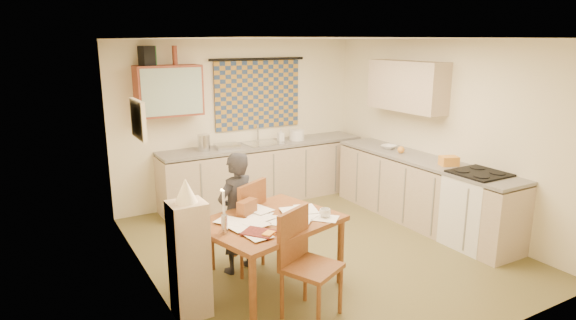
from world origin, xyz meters
TOP-DOWN VIEW (x-y plane):
  - floor at (0.00, 0.00)m, footprint 4.00×4.50m
  - ceiling at (0.00, 0.00)m, footprint 4.00×4.50m
  - wall_back at (0.00, 2.26)m, footprint 4.00×0.02m
  - wall_front at (0.00, -2.26)m, footprint 4.00×0.02m
  - wall_left at (-2.01, 0.00)m, footprint 0.02×4.50m
  - wall_right at (2.01, 0.00)m, footprint 0.02×4.50m
  - window_blind at (0.30, 2.22)m, footprint 1.45×0.03m
  - curtain_rod at (0.30, 2.20)m, footprint 1.60×0.04m
  - wall_cabinet at (-1.15, 2.08)m, footprint 0.90×0.34m
  - wall_cabinet_glass at (-1.15, 1.91)m, footprint 0.84×0.02m
  - upper_cabinet_right at (1.83, 0.55)m, footprint 0.34×1.30m
  - framed_print at (-1.97, 0.40)m, footprint 0.04×0.50m
  - print_canvas at (-1.95, 0.40)m, footprint 0.01×0.42m
  - counter_back at (0.26, 1.95)m, footprint 3.30×0.62m
  - counter_right at (1.70, 0.02)m, footprint 0.62×2.95m
  - stove at (1.70, -0.90)m, footprint 0.61×0.61m
  - sink at (0.24, 1.95)m, footprint 0.57×0.47m
  - tap at (0.24, 2.13)m, footprint 0.03×0.03m
  - dish_rack at (-0.36, 1.95)m, footprint 0.39×0.34m
  - kettle at (-0.72, 1.95)m, footprint 0.23×0.23m
  - mixing_bowl at (0.85, 1.95)m, footprint 0.32×0.32m
  - soap_bottle at (0.58, 2.00)m, footprint 0.10×0.10m
  - bowl at (1.70, 0.71)m, footprint 0.31×0.31m
  - orange_bag at (1.70, -0.42)m, footprint 0.26×0.23m
  - fruit_orange at (1.65, 0.40)m, footprint 0.10×0.10m
  - speaker at (-1.42, 2.08)m, footprint 0.20×0.23m
  - bottle_green at (-1.32, 2.08)m, footprint 0.08×0.08m
  - bottle_brown at (-1.04, 2.08)m, footprint 0.08×0.08m
  - dining_table at (-0.99, -0.57)m, footprint 1.54×1.31m
  - chair_far at (-1.06, 0.00)m, footprint 0.63×0.63m
  - chair_near at (-0.90, -1.20)m, footprint 0.60×0.60m
  - person at (-1.10, -0.04)m, footprint 0.69×0.62m
  - shelf_stand at (-1.84, -0.64)m, footprint 0.32×0.30m
  - lampshade at (-1.84, -0.64)m, footprint 0.20×0.20m
  - letter_rack at (-1.12, -0.35)m, footprint 0.24×0.19m
  - mug at (-0.47, -0.80)m, footprint 0.15×0.15m
  - magazine at (-1.33, -0.93)m, footprint 0.50×0.50m
  - book at (-1.34, -0.78)m, footprint 0.34×0.36m
  - orange_box at (-1.19, -0.95)m, footprint 0.14×0.13m
  - eyeglasses at (-0.78, -0.82)m, footprint 0.14×0.10m
  - candle_holder at (-1.50, -0.68)m, footprint 0.07×0.07m
  - candle at (-1.49, -0.64)m, footprint 0.03×0.03m
  - candle_flame at (-1.51, -0.65)m, footprint 0.02×0.02m
  - papers at (-0.91, -0.62)m, footprint 1.19×0.90m

SIDE VIEW (x-z plane):
  - floor at x=0.00m, z-range -0.02..0.00m
  - chair_near at x=-0.90m, z-range -0.19..0.81m
  - chair_far at x=-1.06m, z-range -0.20..0.83m
  - dining_table at x=-0.99m, z-range 0.00..0.75m
  - counter_right at x=1.70m, z-range -0.01..0.91m
  - counter_back at x=0.26m, z-range -0.01..0.91m
  - stove at x=1.70m, z-range 0.00..0.94m
  - shelf_stand at x=-1.84m, z-range 0.00..1.10m
  - person at x=-1.10m, z-range 0.00..1.34m
  - eyeglasses at x=-0.78m, z-range 0.75..0.77m
  - book at x=-1.34m, z-range 0.75..0.77m
  - magazine at x=-1.33m, z-range 0.75..0.78m
  - papers at x=-0.91m, z-range 0.75..0.78m
  - orange_box at x=-1.19m, z-range 0.75..0.79m
  - mug at x=-0.47m, z-range 0.75..0.84m
  - letter_rack at x=-1.12m, z-range 0.75..0.91m
  - candle_holder at x=-1.50m, z-range 0.75..0.93m
  - sink at x=0.24m, z-range 0.83..0.93m
  - bowl at x=1.70m, z-range 0.92..0.97m
  - dish_rack at x=-0.36m, z-range 0.92..0.98m
  - fruit_orange at x=1.65m, z-range 0.92..1.02m
  - orange_bag at x=1.70m, z-range 0.92..1.04m
  - mixing_bowl at x=0.85m, z-range 0.92..1.08m
  - soap_bottle at x=0.58m, z-range 0.92..1.12m
  - kettle at x=-0.72m, z-range 0.92..1.16m
  - candle at x=-1.49m, z-range 0.93..1.15m
  - tap at x=0.24m, z-range 0.92..1.20m
  - candle_flame at x=-1.51m, z-range 1.15..1.17m
  - lampshade at x=-1.84m, z-range 1.10..1.32m
  - wall_back at x=0.00m, z-range 0.00..2.50m
  - wall_front at x=0.00m, z-range 0.00..2.50m
  - wall_left at x=-2.01m, z-range 0.00..2.50m
  - wall_right at x=2.01m, z-range 0.00..2.50m
  - window_blind at x=0.30m, z-range 1.12..2.17m
  - framed_print at x=-1.97m, z-range 1.50..1.90m
  - print_canvas at x=-1.95m, z-range 1.54..1.86m
  - wall_cabinet at x=-1.15m, z-range 1.45..2.15m
  - wall_cabinet_glass at x=-1.15m, z-range 1.48..2.12m
  - upper_cabinet_right at x=1.83m, z-range 1.50..2.20m
  - curtain_rod at x=0.30m, z-range 2.18..2.22m
  - speaker at x=-1.42m, z-range 2.15..2.41m
  - bottle_green at x=-1.32m, z-range 2.15..2.41m
  - bottle_brown at x=-1.04m, z-range 2.15..2.41m
  - ceiling at x=0.00m, z-range 2.50..2.52m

